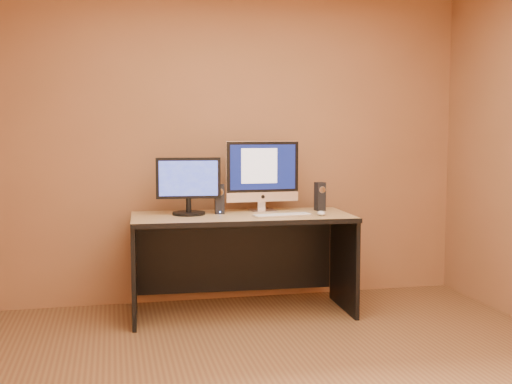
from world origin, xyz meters
TOP-DOWN VIEW (x-y plane):
  - walls at (0.00, 0.00)m, footprint 4.00×4.00m
  - desk at (-0.01, 1.50)m, footprint 1.72×0.81m
  - imac at (0.19, 1.66)m, footprint 0.61×0.24m
  - second_monitor at (-0.42, 1.60)m, footprint 0.53×0.30m
  - speaker_left at (-0.17, 1.61)m, footprint 0.08×0.08m
  - speaker_right at (0.66, 1.63)m, footprint 0.08×0.09m
  - keyboard at (0.27, 1.35)m, footprint 0.47×0.18m
  - mouse at (0.57, 1.33)m, footprint 0.08×0.11m
  - cable_a at (0.26, 1.76)m, footprint 0.03×0.23m
  - cable_b at (0.25, 1.79)m, footprint 0.06×0.18m

SIDE VIEW (x-z plane):
  - desk at x=-0.01m, z-range 0.00..0.78m
  - cable_a at x=0.26m, z-range 0.78..0.79m
  - cable_b at x=0.25m, z-range 0.78..0.79m
  - keyboard at x=0.27m, z-range 0.78..0.80m
  - mouse at x=0.57m, z-range 0.78..0.82m
  - speaker_left at x=-0.17m, z-range 0.78..1.01m
  - speaker_right at x=0.66m, z-range 0.78..1.01m
  - second_monitor at x=-0.42m, z-range 0.78..1.22m
  - imac at x=0.19m, z-range 0.78..1.36m
  - walls at x=0.00m, z-range 0.00..2.60m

